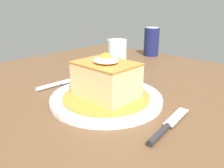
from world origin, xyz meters
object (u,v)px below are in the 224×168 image
object	(u,v)px
fork	(55,85)
drinking_glass	(117,57)
knife	(164,129)
soda_can	(151,42)
main_plate	(106,98)

from	to	relation	value
fork	drinking_glass	world-z (taller)	drinking_glass
knife	soda_can	xyz separation A→B (m)	(-0.39, 0.53, 0.06)
main_plate	fork	distance (m)	0.18
main_plate	soda_can	size ratio (longest dim) A/B	2.17
fork	soda_can	world-z (taller)	soda_can
main_plate	knife	size ratio (longest dim) A/B	1.63
fork	drinking_glass	xyz separation A→B (m)	(0.00, 0.26, 0.04)
knife	soda_can	bearing A→B (deg)	126.54
main_plate	soda_can	xyz separation A→B (m)	(-0.22, 0.51, 0.05)
fork	soda_can	xyz separation A→B (m)	(-0.04, 0.53, 0.06)
knife	soda_can	world-z (taller)	soda_can
fork	drinking_glass	distance (m)	0.26
main_plate	drinking_glass	size ratio (longest dim) A/B	2.57
fork	soda_can	size ratio (longest dim) A/B	1.14
fork	knife	size ratio (longest dim) A/B	0.85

